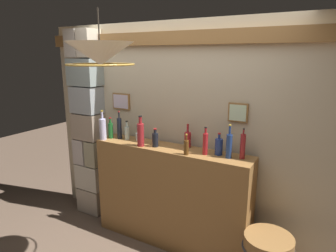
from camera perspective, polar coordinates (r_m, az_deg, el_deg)
The scene contains 17 objects.
panelled_rear_partition at distance 3.33m, azimuth 2.53°, elevation -0.41°, with size 3.65×0.15×2.47m.
stone_pillar at distance 3.97m, azimuth -14.92°, elevation 0.22°, with size 0.40×0.31×2.41m.
bar_shelf_unit at distance 3.38m, azimuth 0.43°, elevation -13.51°, with size 1.79×0.35×1.15m, color olive.
liquor_bottle_rum at distance 3.16m, azimuth 3.83°, elevation -2.54°, with size 0.07×0.07×0.25m.
liquor_bottle_sherry at distance 3.52m, azimuth -9.41°, elevation -0.38°, with size 0.06×0.06×0.33m.
liquor_bottle_rye at distance 3.47m, azimuth -7.96°, elevation -1.22°, with size 0.06×0.06×0.22m.
liquor_bottle_gin at distance 2.92m, azimuth 3.56°, elevation -4.11°, with size 0.05×0.05×0.21m.
liquor_bottle_amaro at distance 2.89m, azimuth 14.31°, elevation -3.80°, with size 0.05×0.05×0.30m.
liquor_bottle_tequila at distance 2.94m, azimuth 7.25°, elevation -3.34°, with size 0.05×0.05×0.28m.
liquor_bottle_brandy at distance 2.96m, azimuth 9.84°, elevation -3.93°, with size 0.08×0.08×0.22m.
liquor_bottle_mezcal at distance 3.17m, azimuth -2.50°, elevation -2.60°, with size 0.07×0.07×0.20m.
liquor_bottle_vodka at distance 3.19m, azimuth -5.35°, elevation -1.55°, with size 0.08×0.08×0.34m.
liquor_bottle_whiskey at distance 3.50m, azimuth -12.55°, elevation -0.53°, with size 0.08×0.08×0.35m.
liquor_bottle_scotch at distance 2.87m, azimuth 11.77°, elevation -3.72°, with size 0.06×0.06×0.33m.
liquor_bottle_vermouth at distance 3.55m, azimuth -11.07°, elevation -0.77°, with size 0.06×0.06×0.25m.
glass_tumbler_rocks at distance 3.45m, azimuth -5.64°, elevation -2.06°, with size 0.08×0.08×0.08m.
pendant_lamp at distance 2.52m, azimuth -13.05°, elevation 13.40°, with size 0.56×0.56×0.45m.
Camera 1 is at (1.46, -1.78, 2.11)m, focal length 31.39 mm.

